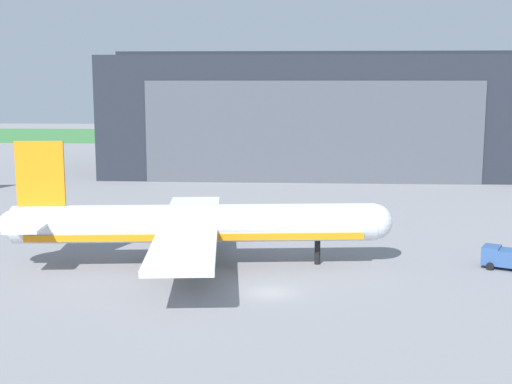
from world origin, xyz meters
TOP-DOWN VIEW (x-y plane):
  - ground_plane at (0.00, 0.00)m, footprint 440.00×440.00m
  - grass_field_strip at (0.00, 161.86)m, footprint 440.00×56.00m
  - maintenance_hangar at (4.86, 83.16)m, footprint 76.24×41.66m
  - airliner_near_right at (-7.42, 8.09)m, footprint 37.50×32.25m
  - pushback_tractor at (22.17, 8.62)m, footprint 5.01×3.92m

SIDE VIEW (x-z plane):
  - ground_plane at x=0.00m, z-range 0.00..0.00m
  - grass_field_strip at x=0.00m, z-range 0.00..0.08m
  - pushback_tractor at x=22.17m, z-range 0.09..2.15m
  - airliner_near_right at x=-7.42m, z-range -2.04..10.07m
  - maintenance_hangar at x=4.86m, z-range -0.46..22.73m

